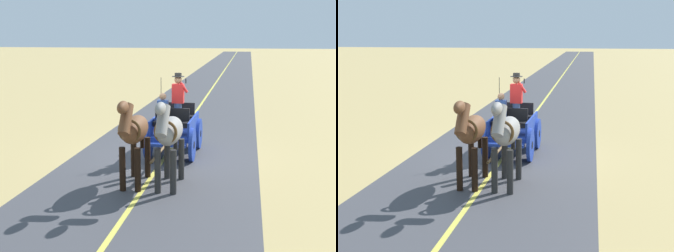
% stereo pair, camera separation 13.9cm
% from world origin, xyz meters
% --- Properties ---
extents(ground_plane, '(200.00, 200.00, 0.00)m').
position_xyz_m(ground_plane, '(0.00, 0.00, 0.00)').
color(ground_plane, tan).
extents(road_surface, '(5.47, 160.00, 0.01)m').
position_xyz_m(road_surface, '(0.00, 0.00, 0.00)').
color(road_surface, '#424247').
rests_on(road_surface, ground).
extents(road_centre_stripe, '(0.12, 160.00, 0.00)m').
position_xyz_m(road_centre_stripe, '(0.00, 0.00, 0.01)').
color(road_centre_stripe, '#DBCC4C').
rests_on(road_centre_stripe, road_surface).
extents(horse_drawn_carriage, '(1.45, 4.51, 2.50)m').
position_xyz_m(horse_drawn_carriage, '(-0.21, -0.19, 0.82)').
color(horse_drawn_carriage, '#1E3899').
rests_on(horse_drawn_carriage, ground).
extents(horse_near_side, '(0.59, 2.13, 2.21)m').
position_xyz_m(horse_near_side, '(-0.58, 2.85, 1.32)').
color(horse_near_side, gray).
rests_on(horse_near_side, ground).
extents(horse_off_side, '(0.58, 2.13, 2.21)m').
position_xyz_m(horse_off_side, '(0.27, 2.83, 1.32)').
color(horse_off_side, brown).
rests_on(horse_off_side, ground).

